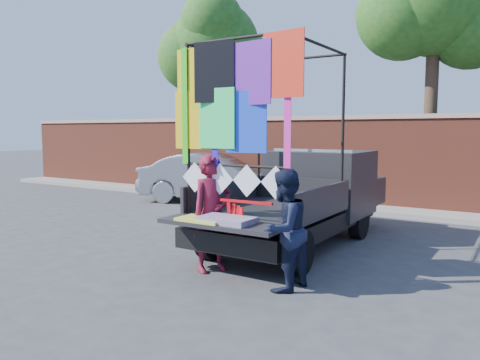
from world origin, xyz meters
The scene contains 10 objects.
ground centered at (0.00, 0.00, 0.00)m, with size 90.00×90.00×0.00m, color #38383A.
brick_wall centered at (0.00, 7.00, 1.33)m, with size 30.00×0.45×2.61m.
curb centered at (0.00, 6.30, 0.06)m, with size 30.00×1.20×0.12m, color gray.
tree_left centered at (-6.48, 8.12, 5.12)m, with size 4.20×3.30×7.05m.
tree_mid centered at (1.02, 8.12, 5.70)m, with size 4.20×3.30×7.73m.
pickup_truck centered at (-0.15, 2.42, 0.88)m, with size 2.22×5.57×3.51m.
sedan centered at (-4.64, 5.47, 0.74)m, with size 1.57×4.51×1.49m, color #A3A6AA.
woman centered at (-0.54, -0.33, 0.91)m, with size 0.66×0.43×1.81m, color maroon.
man centered at (0.78, -0.50, 0.83)m, with size 0.81×0.63×1.66m, color black.
streamer_bundle centered at (0.02, -0.43, 0.97)m, with size 0.85×0.08×0.59m.
Camera 1 is at (3.60, -6.08, 2.16)m, focal length 35.00 mm.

